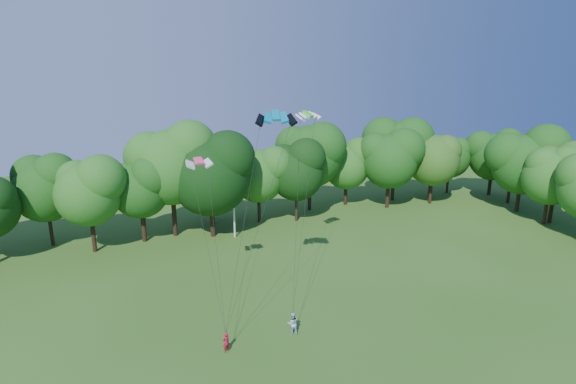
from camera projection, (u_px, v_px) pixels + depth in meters
name	position (u px, v px, depth m)	size (l,w,h in m)	color
utility_pole	(234.00, 203.00, 52.55)	(1.67, 0.34, 8.37)	silver
kite_flyer_left	(226.00, 342.00, 31.66)	(0.56, 0.37, 1.53)	#AB1629
kite_flyer_right	(293.00, 323.00, 33.82)	(0.85, 0.66, 1.75)	#ABD2EE
kite_teal	(276.00, 115.00, 32.78)	(3.07, 1.98, 0.75)	#05779E
kite_green	(308.00, 114.00, 40.82)	(2.63, 1.81, 0.54)	#38E922
kite_pink	(199.00, 161.00, 35.54)	(2.08, 1.03, 0.49)	#EC4172
tree_back_center	(210.00, 161.00, 51.60)	(10.15, 10.15, 14.77)	#332313
tree_back_east	(434.00, 154.00, 65.31)	(8.24, 8.24, 11.98)	#352015
tree_flank_east	(557.00, 171.00, 57.01)	(7.63, 7.63, 11.10)	#372416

